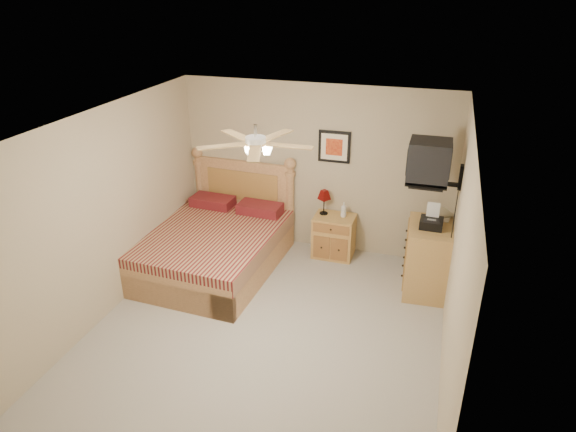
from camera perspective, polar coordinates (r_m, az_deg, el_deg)
name	(u,v)px	position (r m, az deg, el deg)	size (l,w,h in m)	color
floor	(267,330)	(6.25, -2.37, -12.50)	(4.50, 4.50, 0.00)	#9C968C
ceiling	(262,124)	(5.13, -2.87, 10.22)	(4.00, 4.50, 0.04)	white
wall_back	(316,169)	(7.56, 3.09, 5.23)	(4.00, 0.04, 2.50)	tan
wall_front	(159,376)	(3.90, -14.13, -16.88)	(4.00, 0.04, 2.50)	tan
wall_left	(106,214)	(6.47, -19.53, 0.23)	(0.04, 4.50, 2.50)	tan
wall_right	(457,264)	(5.33, 18.23, -5.06)	(0.04, 4.50, 2.50)	tan
bed	(211,224)	(7.17, -8.55, -0.89)	(1.66, 2.18, 1.41)	#A26F47
nightstand	(334,236)	(7.64, 5.11, -2.24)	(0.59, 0.44, 0.64)	#C59044
table_lamp	(324,202)	(7.51, 4.02, 1.56)	(0.20, 0.20, 0.37)	#5B0806
lotion_bottle	(344,210)	(7.47, 6.20, 0.70)	(0.08, 0.09, 0.22)	silver
framed_picture	(334,147)	(7.37, 5.18, 7.67)	(0.46, 0.04, 0.46)	black
dresser	(428,258)	(6.96, 15.25, -4.58)	(0.55, 0.80, 0.94)	#B08642
fax_machine	(432,217)	(6.65, 15.73, -0.06)	(0.28, 0.30, 0.30)	black
magazine_lower	(434,216)	(7.01, 15.92, 0.00)	(0.21, 0.28, 0.03)	#C0B298
magazine_upper	(435,213)	(7.03, 16.01, 0.28)	(0.21, 0.29, 0.02)	gray
wall_tv	(442,164)	(6.33, 16.74, 5.54)	(0.56, 0.46, 0.58)	black
ceiling_fan	(256,143)	(4.99, -3.61, 8.10)	(1.14, 1.14, 0.28)	white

